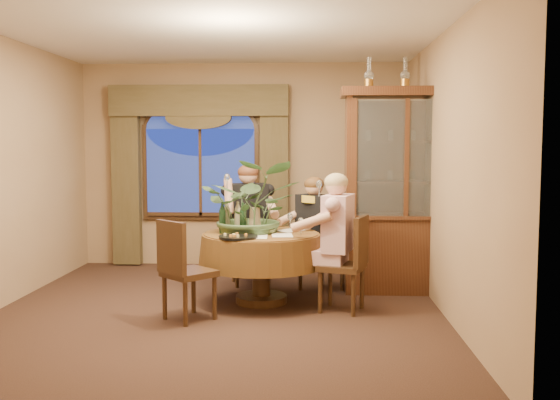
{
  "coord_description": "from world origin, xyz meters",
  "views": [
    {
      "loc": [
        0.94,
        -6.14,
        1.67
      ],
      "look_at": [
        0.61,
        0.37,
        1.1
      ],
      "focal_mm": 40.0,
      "sensor_mm": 36.0,
      "label": 1
    }
  ],
  "objects_px": {
    "dining_table": "(261,268)",
    "person_pink": "(338,241)",
    "oil_lamp_left": "(369,73)",
    "china_cabinet": "(403,191)",
    "stoneware_vase": "(255,219)",
    "chair_back": "(249,245)",
    "wine_bottle_3": "(243,218)",
    "chair_front_left": "(189,270)",
    "chair_right": "(342,264)",
    "centerpiece_plant": "(253,171)",
    "wine_bottle_1": "(222,218)",
    "person_back": "(248,225)",
    "oil_lamp_center": "(405,73)",
    "person_scarf": "(315,233)",
    "wine_bottle_0": "(227,216)",
    "wine_bottle_2": "(238,217)",
    "chair_back_right": "(321,249)",
    "oil_lamp_right": "(441,72)",
    "olive_bowl": "(268,231)"
  },
  "relations": [
    {
      "from": "chair_right",
      "to": "chair_back_right",
      "type": "relative_size",
      "value": 1.0
    },
    {
      "from": "chair_back_right",
      "to": "wine_bottle_0",
      "type": "relative_size",
      "value": 2.91
    },
    {
      "from": "oil_lamp_left",
      "to": "chair_back",
      "type": "height_order",
      "value": "oil_lamp_left"
    },
    {
      "from": "oil_lamp_right",
      "to": "wine_bottle_3",
      "type": "relative_size",
      "value": 1.03
    },
    {
      "from": "stoneware_vase",
      "to": "wine_bottle_2",
      "type": "relative_size",
      "value": 0.78
    },
    {
      "from": "chair_back",
      "to": "wine_bottle_1",
      "type": "xyz_separation_m",
      "value": [
        -0.19,
        -0.94,
        0.44
      ]
    },
    {
      "from": "oil_lamp_right",
      "to": "stoneware_vase",
      "type": "xyz_separation_m",
      "value": [
        -2.05,
        -0.49,
        -1.6
      ]
    },
    {
      "from": "person_scarf",
      "to": "wine_bottle_2",
      "type": "relative_size",
      "value": 4.0
    },
    {
      "from": "chair_right",
      "to": "centerpiece_plant",
      "type": "bearing_deg",
      "value": 87.13
    },
    {
      "from": "oil_lamp_center",
      "to": "person_back",
      "type": "height_order",
      "value": "oil_lamp_center"
    },
    {
      "from": "oil_lamp_center",
      "to": "chair_back_right",
      "type": "relative_size",
      "value": 0.35
    },
    {
      "from": "wine_bottle_0",
      "to": "wine_bottle_2",
      "type": "distance_m",
      "value": 0.14
    },
    {
      "from": "chair_back",
      "to": "oil_lamp_left",
      "type": "bearing_deg",
      "value": 154.87
    },
    {
      "from": "wine_bottle_2",
      "to": "china_cabinet",
      "type": "bearing_deg",
      "value": 18.14
    },
    {
      "from": "chair_back_right",
      "to": "chair_front_left",
      "type": "distance_m",
      "value": 1.81
    },
    {
      "from": "chair_front_left",
      "to": "wine_bottle_3",
      "type": "height_order",
      "value": "wine_bottle_3"
    },
    {
      "from": "oil_lamp_left",
      "to": "wine_bottle_1",
      "type": "distance_m",
      "value": 2.32
    },
    {
      "from": "centerpiece_plant",
      "to": "olive_bowl",
      "type": "distance_m",
      "value": 0.66
    },
    {
      "from": "chair_back_right",
      "to": "wine_bottle_1",
      "type": "height_order",
      "value": "wine_bottle_1"
    },
    {
      "from": "china_cabinet",
      "to": "chair_back_right",
      "type": "distance_m",
      "value": 1.15
    },
    {
      "from": "olive_bowl",
      "to": "centerpiece_plant",
      "type": "bearing_deg",
      "value": 138.24
    },
    {
      "from": "chair_back",
      "to": "person_back",
      "type": "relative_size",
      "value": 0.66
    },
    {
      "from": "dining_table",
      "to": "oil_lamp_left",
      "type": "relative_size",
      "value": 3.9
    },
    {
      "from": "oil_lamp_right",
      "to": "person_scarf",
      "type": "bearing_deg",
      "value": 179.29
    },
    {
      "from": "china_cabinet",
      "to": "stoneware_vase",
      "type": "xyz_separation_m",
      "value": [
        -1.65,
        -0.49,
        -0.28
      ]
    },
    {
      "from": "wine_bottle_3",
      "to": "person_pink",
      "type": "bearing_deg",
      "value": -8.12
    },
    {
      "from": "china_cabinet",
      "to": "oil_lamp_left",
      "type": "xyz_separation_m",
      "value": [
        -0.4,
        0.0,
        1.33
      ]
    },
    {
      "from": "wine_bottle_3",
      "to": "wine_bottle_2",
      "type": "bearing_deg",
      "value": 124.28
    },
    {
      "from": "person_back",
      "to": "wine_bottle_1",
      "type": "bearing_deg",
      "value": 64.88
    },
    {
      "from": "oil_lamp_center",
      "to": "chair_back",
      "type": "xyz_separation_m",
      "value": [
        -1.79,
        0.28,
        -2.0
      ]
    },
    {
      "from": "chair_back",
      "to": "wine_bottle_3",
      "type": "height_order",
      "value": "wine_bottle_3"
    },
    {
      "from": "dining_table",
      "to": "person_pink",
      "type": "relative_size",
      "value": 0.95
    },
    {
      "from": "dining_table",
      "to": "stoneware_vase",
      "type": "relative_size",
      "value": 5.13
    },
    {
      "from": "chair_back",
      "to": "centerpiece_plant",
      "type": "distance_m",
      "value": 1.22
    },
    {
      "from": "person_scarf",
      "to": "wine_bottle_0",
      "type": "height_order",
      "value": "person_scarf"
    },
    {
      "from": "chair_right",
      "to": "person_pink",
      "type": "bearing_deg",
      "value": 49.88
    },
    {
      "from": "oil_lamp_center",
      "to": "china_cabinet",
      "type": "bearing_deg",
      "value": 180.0
    },
    {
      "from": "chair_front_left",
      "to": "wine_bottle_3",
      "type": "relative_size",
      "value": 2.91
    },
    {
      "from": "wine_bottle_0",
      "to": "wine_bottle_2",
      "type": "height_order",
      "value": "same"
    },
    {
      "from": "stoneware_vase",
      "to": "wine_bottle_1",
      "type": "bearing_deg",
      "value": -151.53
    },
    {
      "from": "person_back",
      "to": "wine_bottle_0",
      "type": "height_order",
      "value": "person_back"
    },
    {
      "from": "oil_lamp_left",
      "to": "stoneware_vase",
      "type": "xyz_separation_m",
      "value": [
        -1.25,
        -0.49,
        -1.6
      ]
    },
    {
      "from": "person_scarf",
      "to": "person_pink",
      "type": "bearing_deg",
      "value": 147.38
    },
    {
      "from": "wine_bottle_0",
      "to": "person_pink",
      "type": "bearing_deg",
      "value": -14.66
    },
    {
      "from": "chair_front_left",
      "to": "wine_bottle_2",
      "type": "relative_size",
      "value": 2.91
    },
    {
      "from": "oil_lamp_center",
      "to": "oil_lamp_right",
      "type": "distance_m",
      "value": 0.4
    },
    {
      "from": "china_cabinet",
      "to": "chair_front_left",
      "type": "distance_m",
      "value": 2.64
    },
    {
      "from": "dining_table",
      "to": "chair_back_right",
      "type": "relative_size",
      "value": 1.38
    },
    {
      "from": "chair_back",
      "to": "wine_bottle_2",
      "type": "xyz_separation_m",
      "value": [
        -0.03,
        -0.88,
        0.44
      ]
    },
    {
      "from": "chair_back",
      "to": "wine_bottle_2",
      "type": "height_order",
      "value": "wine_bottle_2"
    }
  ]
}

